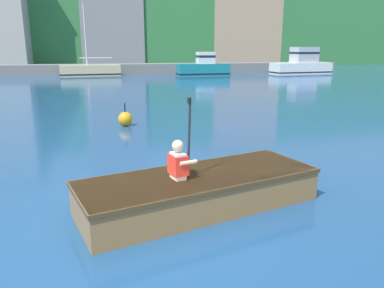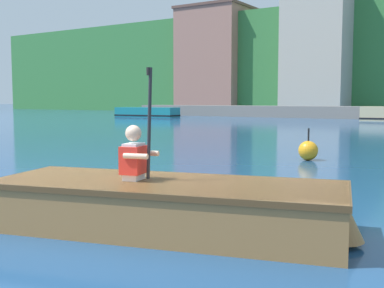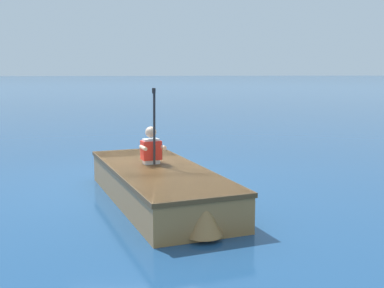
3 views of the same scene
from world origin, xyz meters
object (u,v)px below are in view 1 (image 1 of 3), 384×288
(moored_boat_dock_west_inner, at_px, (302,64))
(moored_boat_dock_center_far, at_px, (203,67))
(moored_boat_dock_west_end, at_px, (90,70))
(rowboat_foreground, at_px, (203,188))
(channel_buoy, at_px, (125,119))
(person_paddler, at_px, (179,161))

(moored_boat_dock_west_inner, height_order, moored_boat_dock_center_far, moored_boat_dock_west_inner)
(moored_boat_dock_west_end, bearing_deg, moored_boat_dock_west_inner, -5.13)
(moored_boat_dock_west_end, height_order, rowboat_foreground, moored_boat_dock_west_end)
(moored_boat_dock_west_end, distance_m, rowboat_foreground, 29.69)
(rowboat_foreground, height_order, channel_buoy, channel_buoy)
(person_paddler, distance_m, channel_buoy, 6.62)
(moored_boat_dock_west_inner, bearing_deg, channel_buoy, -129.99)
(person_paddler, xyz_separation_m, channel_buoy, (-0.39, 6.58, -0.55))
(channel_buoy, bearing_deg, person_paddler, -86.65)
(moored_boat_dock_west_inner, height_order, rowboat_foreground, moored_boat_dock_west_inner)
(rowboat_foreground, bearing_deg, person_paddler, -165.05)
(moored_boat_dock_west_end, distance_m, channel_buoy, 23.17)
(rowboat_foreground, bearing_deg, channel_buoy, 96.82)
(moored_boat_dock_west_end, relative_size, moored_boat_dock_center_far, 1.29)
(person_paddler, bearing_deg, moored_boat_dock_west_end, 93.91)
(moored_boat_dock_west_inner, relative_size, rowboat_foreground, 1.55)
(moored_boat_dock_west_inner, distance_m, person_paddler, 32.98)
(rowboat_foreground, bearing_deg, moored_boat_dock_center_far, 75.03)
(rowboat_foreground, distance_m, channel_buoy, 6.52)
(moored_boat_dock_west_end, relative_size, moored_boat_dock_west_inner, 1.01)
(moored_boat_dock_center_far, distance_m, channel_buoy, 22.52)
(moored_boat_dock_west_inner, xyz_separation_m, moored_boat_dock_center_far, (-9.79, -0.35, -0.18))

